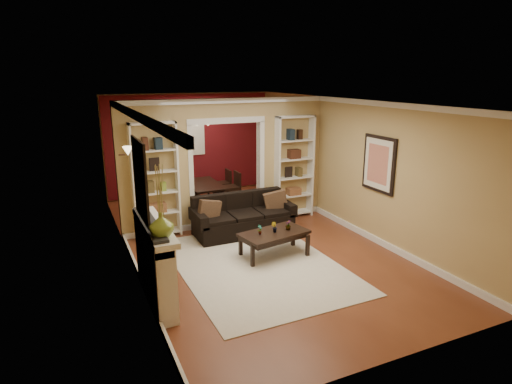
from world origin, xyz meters
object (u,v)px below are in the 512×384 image
bookshelf_right (294,167)px  fireplace (156,262)px  coffee_table (274,244)px  bookshelf_left (155,181)px  sofa (243,215)px  dining_table (205,193)px

bookshelf_right → fireplace: (-3.64, -2.53, -0.57)m
coffee_table → bookshelf_left: 2.66m
sofa → fireplace: fireplace is taller
coffee_table → bookshelf_left: bookshelf_left is taller
sofa → bookshelf_left: bookshelf_left is taller
bookshelf_left → dining_table: bearing=49.5°
dining_table → bookshelf_right: bearing=-140.6°
sofa → dining_table: sofa is taller
bookshelf_right → dining_table: bearing=129.4°
bookshelf_left → bookshelf_right: 3.10m
coffee_table → dining_table: size_ratio=0.83×
coffee_table → fireplace: (-2.23, -0.69, 0.35)m
coffee_table → fireplace: size_ratio=0.71×
fireplace → dining_table: fireplace is taller
sofa → fireplace: (-2.16, -1.95, 0.18)m
fireplace → dining_table: (2.12, 4.38, -0.33)m
bookshelf_right → dining_table: bookshelf_right is taller
fireplace → bookshelf_left: bearing=78.0°
sofa → dining_table: size_ratio=1.42×
fireplace → bookshelf_right: bearing=34.8°
sofa → fireplace: bearing=-137.9°
dining_table → sofa: bearing=-179.1°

